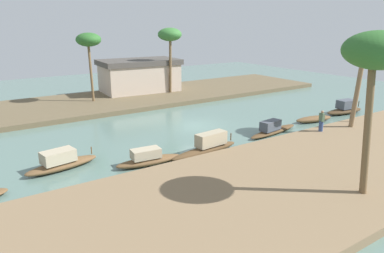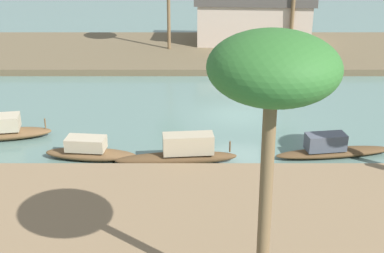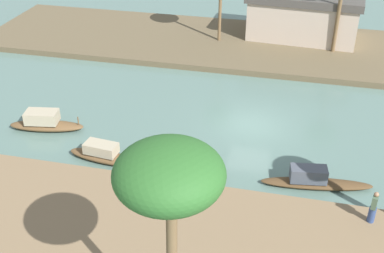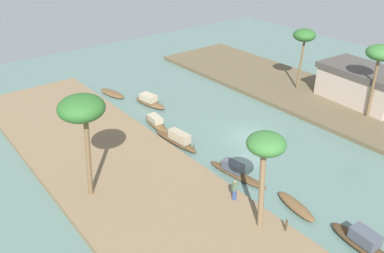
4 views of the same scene
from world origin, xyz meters
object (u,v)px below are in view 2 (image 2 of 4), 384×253
object	(u,v)px
sampan_with_red_awning	(5,130)
sampan_with_tall_canopy	(91,151)
palm_tree_left_near	(275,74)
sampan_midstream	(182,153)
sampan_upstream_small	(333,149)
riverside_building	(255,17)

from	to	relation	value
sampan_with_red_awning	sampan_with_tall_canopy	size ratio (longest dim) A/B	1.06
sampan_with_tall_canopy	palm_tree_left_near	world-z (taller)	palm_tree_left_near
sampan_midstream	sampan_with_red_awning	world-z (taller)	sampan_midstream
sampan_midstream	sampan_with_red_awning	bearing A→B (deg)	157.44
sampan_upstream_small	sampan_with_tall_canopy	world-z (taller)	sampan_upstream_small
riverside_building	sampan_with_tall_canopy	bearing A→B (deg)	-110.76
palm_tree_left_near	sampan_with_tall_canopy	bearing A→B (deg)	123.57
sampan_upstream_small	riverside_building	world-z (taller)	riverside_building
sampan_midstream	sampan_with_tall_canopy	xyz separation A→B (m)	(-4.04, 0.46, -0.13)
sampan_with_tall_canopy	sampan_with_red_awning	bearing A→B (deg)	160.03
sampan_midstream	sampan_with_tall_canopy	world-z (taller)	sampan_midstream
sampan_with_tall_canopy	riverside_building	size ratio (longest dim) A/B	0.45
sampan_upstream_small	riverside_building	distance (m)	19.88
sampan_midstream	palm_tree_left_near	distance (m)	11.42
sampan_with_red_awning	riverside_building	distance (m)	22.60
sampan_with_red_awning	riverside_building	size ratio (longest dim) A/B	0.48
sampan_midstream	sampan_with_red_awning	distance (m)	8.96
riverside_building	palm_tree_left_near	bearing A→B (deg)	-91.45
sampan_with_red_awning	sampan_midstream	bearing A→B (deg)	-26.91
sampan_with_red_awning	palm_tree_left_near	size ratio (longest dim) A/B	0.59
sampan_midstream	riverside_building	world-z (taller)	riverside_building
sampan_midstream	palm_tree_left_near	bearing A→B (deg)	-81.02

